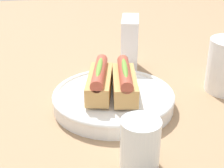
% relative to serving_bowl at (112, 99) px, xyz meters
% --- Properties ---
extents(ground_plane, '(2.40, 2.40, 0.00)m').
position_rel_serving_bowl_xyz_m(ground_plane, '(0.01, 0.00, -0.02)').
color(ground_plane, '#9E7A56').
extents(serving_bowl, '(0.27, 0.27, 0.04)m').
position_rel_serving_bowl_xyz_m(serving_bowl, '(0.00, 0.00, 0.00)').
color(serving_bowl, white).
rests_on(serving_bowl, ground_plane).
extents(hotdog_front, '(0.16, 0.07, 0.06)m').
position_rel_serving_bowl_xyz_m(hotdog_front, '(-0.01, -0.03, 0.04)').
color(hotdog_front, tan).
rests_on(hotdog_front, serving_bowl).
extents(hotdog_back, '(0.15, 0.06, 0.06)m').
position_rel_serving_bowl_xyz_m(hotdog_back, '(0.01, 0.03, 0.04)').
color(hotdog_back, tan).
rests_on(hotdog_back, serving_bowl).
extents(water_glass, '(0.07, 0.07, 0.09)m').
position_rel_serving_bowl_xyz_m(water_glass, '(0.21, 0.02, 0.02)').
color(water_glass, white).
rests_on(water_glass, ground_plane).
extents(napkin_box, '(0.12, 0.06, 0.15)m').
position_rel_serving_bowl_xyz_m(napkin_box, '(-0.20, 0.07, 0.06)').
color(napkin_box, white).
rests_on(napkin_box, ground_plane).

